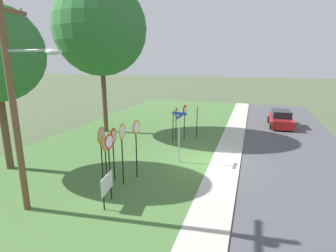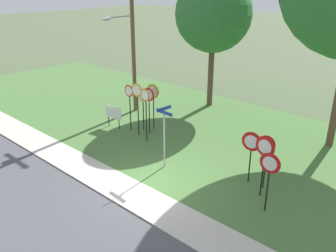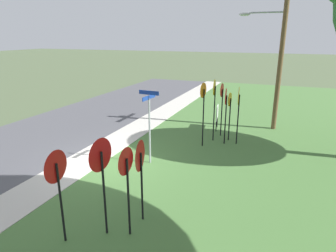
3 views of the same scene
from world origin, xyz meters
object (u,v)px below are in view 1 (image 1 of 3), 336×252
object	(u,v)px
stop_sign_far_left	(109,151)
utility_pole	(15,94)
yield_sign_near_right	(176,116)
notice_board	(107,185)
parked_sedan_distant	(281,119)
stop_sign_center_tall	(101,142)
stop_sign_far_right	(114,143)
street_name_post	(179,133)
stop_sign_near_left	(122,141)
yield_sign_far_right	(198,115)
stop_sign_far_center	(136,137)
yield_sign_near_left	(185,114)
stop_sign_near_right	(106,151)
yield_sign_far_left	(173,119)
oak_tree_right	(100,29)

from	to	relation	value
stop_sign_far_left	utility_pole	distance (m)	4.01
yield_sign_near_right	notice_board	bearing A→B (deg)	-179.32
parked_sedan_distant	stop_sign_far_left	bearing A→B (deg)	150.40
stop_sign_far_left	stop_sign_center_tall	distance (m)	1.28
utility_pole	parked_sedan_distant	distance (m)	20.34
stop_sign_far_right	street_name_post	world-z (taller)	street_name_post
street_name_post	utility_pole	size ratio (longest dim) A/B	0.35
stop_sign_near_left	stop_sign_far_right	bearing A→B (deg)	61.91
stop_sign_near_left	yield_sign_near_right	xyz separation A→B (m)	(7.55, -0.34, -0.38)
stop_sign_far_left	yield_sign_far_right	world-z (taller)	stop_sign_far_left
stop_sign_far_center	street_name_post	size ratio (longest dim) A/B	1.00
yield_sign_near_left	notice_board	xyz separation A→B (m)	(-9.51, 0.70, -1.06)
stop_sign_near_right	stop_sign_far_center	xyz separation A→B (m)	(1.20, -0.95, 0.41)
stop_sign_far_left	street_name_post	world-z (taller)	street_name_post
stop_sign_far_center	yield_sign_near_right	bearing A→B (deg)	6.45
parked_sedan_distant	street_name_post	bearing A→B (deg)	148.78
yield_sign_far_left	stop_sign_center_tall	bearing A→B (deg)	158.72
parked_sedan_distant	stop_sign_near_left	bearing A→B (deg)	149.62
stop_sign_near_right	oak_tree_right	bearing A→B (deg)	34.27
stop_sign_near_right	street_name_post	world-z (taller)	street_name_post
stop_sign_center_tall	street_name_post	xyz separation A→B (m)	(3.35, -2.76, -0.22)
yield_sign_near_right	stop_sign_near_left	bearing A→B (deg)	178.97
stop_sign_near_left	yield_sign_far_right	distance (m)	8.52
street_name_post	stop_sign_far_center	bearing A→B (deg)	155.09
stop_sign_far_center	yield_sign_far_right	size ratio (longest dim) A/B	1.22
stop_sign_near_right	parked_sedan_distant	xyz separation A→B (m)	(14.51, -8.43, -1.02)
stop_sign_far_left	stop_sign_near_left	bearing A→B (deg)	-11.73
stop_sign_near_right	stop_sign_far_left	world-z (taller)	stop_sign_far_left
stop_sign_far_left	yield_sign_far_right	xyz separation A→B (m)	(9.17, -1.86, -0.12)
stop_sign_far_right	yield_sign_near_left	size ratio (longest dim) A/B	1.01
utility_pole	stop_sign_near_right	bearing A→B (deg)	-33.30
street_name_post	notice_board	distance (m)	5.47
stop_sign_far_left	oak_tree_right	xyz separation A→B (m)	(8.92, 5.45, 5.86)
stop_sign_near_left	yield_sign_far_left	world-z (taller)	stop_sign_near_left
stop_sign_center_tall	oak_tree_right	bearing A→B (deg)	21.93
stop_sign_near_left	yield_sign_near_left	size ratio (longest dim) A/B	1.14
stop_sign_near_right	yield_sign_far_left	xyz separation A→B (m)	(7.17, -0.99, 0.05)
stop_sign_near_right	yield_sign_far_right	bearing A→B (deg)	-11.50
yield_sign_near_right	street_name_post	world-z (taller)	street_name_post
stop_sign_far_center	yield_sign_near_right	xyz separation A→B (m)	(6.66, -0.06, -0.32)
yield_sign_far_left	oak_tree_right	size ratio (longest dim) A/B	0.20
stop_sign_near_right	yield_sign_far_right	xyz separation A→B (m)	(8.65, -2.35, 0.12)
stop_sign_far_center	parked_sedan_distant	bearing A→B (deg)	-22.36
yield_sign_far_right	parked_sedan_distant	world-z (taller)	yield_sign_far_right
stop_sign_far_right	utility_pole	distance (m)	4.51
yield_sign_near_right	yield_sign_far_left	distance (m)	0.68
stop_sign_near_right	oak_tree_right	xyz separation A→B (m)	(8.40, 4.97, 6.10)
yield_sign_far_left	stop_sign_far_left	bearing A→B (deg)	166.73
yield_sign_far_left	utility_pole	xyz separation A→B (m)	(-9.86, 2.75, 2.72)
yield_sign_near_right	yield_sign_far_left	bearing A→B (deg)	-179.98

